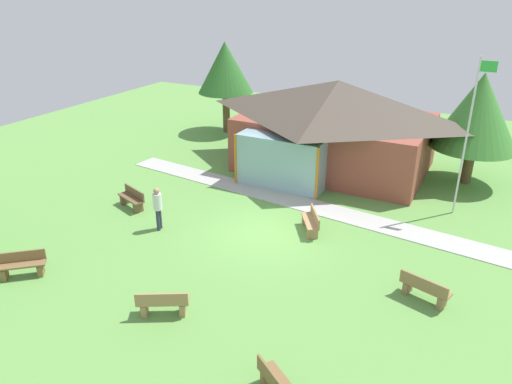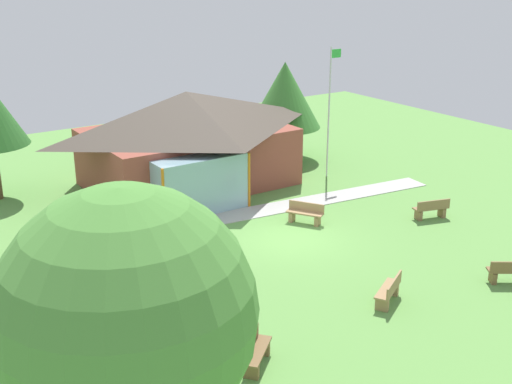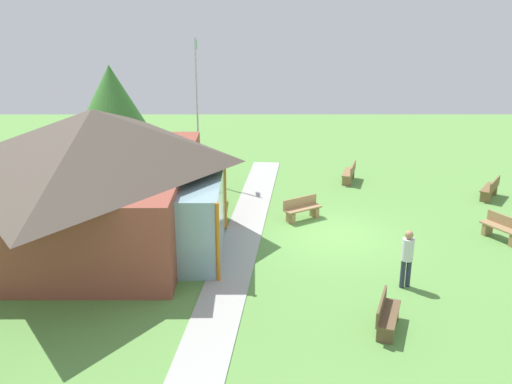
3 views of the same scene
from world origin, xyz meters
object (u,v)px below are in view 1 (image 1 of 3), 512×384
Objects in this scene: bench_front_center at (163,304)px; tree_behind_pavilion_right at (478,111)px; flagpole at (468,132)px; bench_mid_right at (425,289)px; visitor_strolling_lawn at (158,205)px; tree_behind_pavilion_left at (225,68)px; pavilion at (334,124)px; bench_front_left at (22,265)px; bench_mid_left at (132,199)px; bench_rear_near_path at (311,222)px.

tree_behind_pavilion_right reaches higher than bench_front_center.
flagpole reaches higher than tree_behind_pavilion_right.
visitor_strolling_lawn is (-9.91, -0.03, 0.62)m from bench_mid_right.
tree_behind_pavilion_left is (-14.35, 5.72, 0.50)m from flagpole.
visitor_strolling_lawn is at bearing -111.28° from pavilion.
bench_front_left is 12.74m from bench_mid_right.
tree_behind_pavilion_left is (-4.39, 12.51, 2.95)m from visitor_strolling_lawn.
bench_front_left is 0.91× the size of bench_mid_right.
bench_front_left is at bearing -136.16° from flagpole.
visitor_strolling_lawn reaches higher than bench_mid_right.
bench_mid_left is 15.80m from tree_behind_pavilion_right.
bench_front_center is at bearing -131.11° from bench_mid_right.
bench_rear_near_path is 0.96× the size of bench_mid_right.
bench_rear_near_path is 0.29× the size of tree_behind_pavilion_right.
tree_behind_pavilion_left is at bearing -175.30° from visitor_strolling_lawn.
bench_mid_left is 2.53m from visitor_strolling_lawn.
flagpole is 1.15× the size of tree_behind_pavilion_left.
bench_rear_near_path is at bearing -176.11° from bench_front_left.
bench_front_center is 0.97× the size of bench_mid_right.
pavilion reaches higher than bench_mid_right.
tree_behind_pavilion_left reaches higher than bench_mid_right.
tree_behind_pavilion_left is 14.57m from tree_behind_pavilion_right.
tree_behind_pavilion_right is (10.03, 10.52, 2.43)m from visitor_strolling_lawn.
bench_rear_near_path is 6.96m from bench_front_center.
tree_behind_pavilion_left reaches higher than visitor_strolling_lawn.
pavilion is 6.39× the size of bench_mid_left.
bench_front_center is 16.40m from tree_behind_pavilion_right.
visitor_strolling_lawn is at bearing -133.63° from tree_behind_pavilion_right.
flagpole reaches higher than visitor_strolling_lawn.
pavilion is 10.45m from bench_mid_left.
bench_mid_left is (-5.60, 5.18, 0.00)m from bench_front_center.
bench_mid_left is at bearing -79.31° from tree_behind_pavilion_left.
tree_behind_pavilion_left is at bearing 172.12° from tree_behind_pavilion_right.
bench_mid_left is (-7.51, -1.51, 0.00)m from bench_rear_near_path.
flagpole is 4.22× the size of bench_rear_near_path.
tree_behind_pavilion_right is (6.66, 14.67, 3.05)m from bench_front_center.
bench_mid_right is (6.23, -9.41, -1.91)m from pavilion.
bench_rear_near_path and bench_mid_right have the same top height.
pavilion reaches higher than bench_mid_left.
bench_mid_right is at bearing -41.13° from tree_behind_pavilion_left.
bench_mid_left is at bearing 69.06° from bench_rear_near_path.
bench_rear_near_path is at bearing 167.77° from bench_mid_right.
tree_behind_pavilion_right is at bearing -7.88° from tree_behind_pavilion_left.
bench_front_left is 0.82× the size of visitor_strolling_lawn.
tree_behind_pavilion_left reaches higher than pavilion.
bench_rear_near_path is at bearing 101.02° from visitor_strolling_lawn.
pavilion is 8.79m from tree_behind_pavilion_left.
flagpole is 4.07× the size of bench_mid_left.
bench_mid_right is (11.85, 4.67, 0.00)m from bench_front_left.
bench_front_center and bench_mid_left have the same top height.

